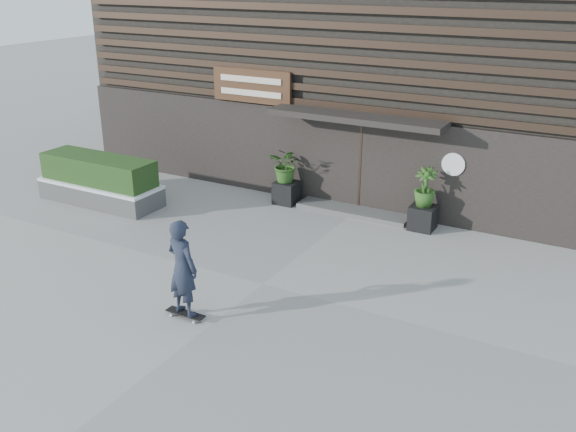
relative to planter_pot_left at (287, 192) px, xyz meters
The scene contains 11 objects.
ground 4.80m from the planter_pot_left, 66.64° to the right, with size 80.00×80.00×0.00m, color #9C9A94.
entrance_step 1.93m from the planter_pot_left, ahead, with size 3.00×0.80×0.12m, color #4F4F4C.
planter_pot_left is the anchor object (origin of this frame).
bamboo_left 0.78m from the planter_pot_left, ahead, with size 0.86×0.75×0.96m, color #2D591E.
planter_pot_right 3.80m from the planter_pot_left, ahead, with size 0.60×0.60×0.60m, color black.
bamboo_right 3.88m from the planter_pot_left, ahead, with size 0.54×0.54×0.96m, color #2D591E.
raised_bed 5.05m from the planter_pot_left, 151.87° to the right, with size 3.50×1.20×0.50m, color #454543.
snow_layer 5.06m from the planter_pot_left, 151.87° to the right, with size 3.50×1.20×0.08m, color white.
hedge 5.09m from the planter_pot_left, 151.87° to the right, with size 3.30×1.00×0.70m, color #1E3B15.
building 6.94m from the planter_pot_left, 71.14° to the left, with size 18.00×11.00×8.00m.
skateboarder 6.39m from the planter_pot_left, 77.84° to the right, with size 0.78×0.56×1.92m.
Camera 1 is at (6.05, -9.85, 6.01)m, focal length 39.86 mm.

